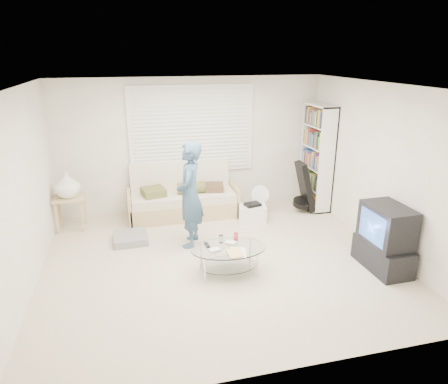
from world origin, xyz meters
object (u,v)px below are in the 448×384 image
object	(u,v)px
futon_sofa	(183,199)
tv_unit	(385,239)
bookshelf	(317,157)
coffee_table	(228,252)

from	to	relation	value
futon_sofa	tv_unit	world-z (taller)	futon_sofa
futon_sofa	bookshelf	size ratio (longest dim) A/B	1.00
tv_unit	futon_sofa	bearing A→B (deg)	133.21
futon_sofa	tv_unit	distance (m)	3.59
bookshelf	coffee_table	size ratio (longest dim) A/B	1.86
futon_sofa	bookshelf	world-z (taller)	bookshelf
bookshelf	coffee_table	distance (m)	3.15
futon_sofa	tv_unit	size ratio (longest dim) A/B	2.13
bookshelf	tv_unit	distance (m)	2.52
tv_unit	coffee_table	world-z (taller)	tv_unit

